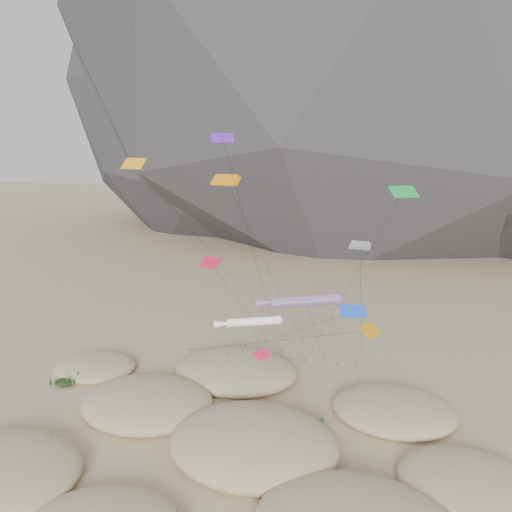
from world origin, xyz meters
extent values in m
plane|color=#CCB789|center=(0.00, 0.00, 0.00)|extent=(500.00, 500.00, 0.00)
ellipsoid|color=black|center=(8.00, 115.00, 60.00)|extent=(191.54, 147.29, 156.00)
ellipsoid|color=#2B2B30|center=(-37.00, 123.00, 44.00)|extent=(136.20, 127.83, 116.00)
ellipsoid|color=#CCB789|center=(-10.07, 7.08, 0.70)|extent=(13.35, 11.35, 3.11)
ellipsoid|color=#CCB789|center=(2.08, 3.01, 0.89)|extent=(14.74, 12.53, 3.93)
ellipsoid|color=#CCB789|center=(19.36, 2.97, 0.49)|extent=(11.04, 9.38, 2.19)
ellipsoid|color=#CCB789|center=(-3.75, 16.39, 0.66)|extent=(14.12, 12.00, 2.95)
ellipsoid|color=#CCB789|center=(13.60, 12.40, 0.58)|extent=(11.93, 10.14, 2.58)
ellipsoid|color=#CCB789|center=(-20.07, 13.33, 0.45)|extent=(9.69, 8.23, 2.01)
ellipsoid|color=black|center=(-16.55, -4.78, 0.90)|extent=(2.51, 2.15, 0.75)
ellipsoid|color=black|center=(-14.45, -2.61, 0.80)|extent=(2.68, 2.30, 0.81)
ellipsoid|color=black|center=(-10.84, 5.89, 0.80)|extent=(2.77, 2.37, 0.83)
ellipsoid|color=black|center=(-7.71, 6.27, 0.70)|extent=(2.46, 2.11, 0.74)
ellipsoid|color=black|center=(1.53, 3.43, 1.10)|extent=(3.67, 3.14, 1.10)
ellipsoid|color=black|center=(6.45, 6.56, 1.00)|extent=(2.46, 2.10, 0.74)
ellipsoid|color=black|center=(1.59, 3.50, 0.90)|extent=(2.86, 2.45, 0.86)
ellipsoid|color=black|center=(17.97, 2.15, 0.60)|extent=(2.13, 1.82, 0.64)
ellipsoid|color=black|center=(-2.78, 17.03, 1.00)|extent=(3.45, 2.95, 1.03)
ellipsoid|color=black|center=(-1.49, 14.93, 0.90)|extent=(2.30, 1.97, 0.69)
ellipsoid|color=black|center=(13.97, 12.80, 0.70)|extent=(2.08, 1.78, 0.62)
ellipsoid|color=black|center=(11.67, 11.36, 0.60)|extent=(2.07, 1.77, 0.62)
ellipsoid|color=black|center=(-21.31, 13.12, 0.50)|extent=(2.44, 2.09, 0.73)
ellipsoid|color=black|center=(-21.12, 9.10, 0.40)|extent=(2.10, 1.80, 0.63)
cylinder|color=#3F2D1E|center=(-5.17, 24.81, 0.15)|extent=(0.08, 0.08, 0.30)
cylinder|color=#3F2D1E|center=(0.37, 22.13, 0.15)|extent=(0.08, 0.08, 0.30)
cylinder|color=#3F2D1E|center=(3.18, 22.29, 0.15)|extent=(0.08, 0.08, 0.30)
cylinder|color=#3F2D1E|center=(9.21, 22.70, 0.15)|extent=(0.08, 0.08, 0.30)
cylinder|color=#3F2D1E|center=(7.10, 22.18, 0.15)|extent=(0.08, 0.08, 0.30)
cylinder|color=#3F2D1E|center=(-3.07, 26.79, 0.15)|extent=(0.08, 0.08, 0.30)
cylinder|color=#3F2D1E|center=(13.49, 22.80, 0.15)|extent=(0.08, 0.08, 0.30)
cylinder|color=#3F2D1E|center=(-11.67, 21.53, 0.15)|extent=(0.08, 0.08, 0.30)
cylinder|color=#FF591A|center=(5.15, 9.29, 11.92)|extent=(6.12, 2.07, 1.70)
sphere|color=#FF591A|center=(8.08, 9.78, 12.16)|extent=(1.14, 1.14, 1.14)
cone|color=#FF591A|center=(1.93, 8.75, 11.63)|extent=(2.59, 1.37, 1.22)
cylinder|color=black|center=(5.34, 15.94, 5.96)|extent=(0.39, 13.33, 11.94)
cylinder|color=white|center=(0.95, 6.68, 10.42)|extent=(4.66, 1.83, 1.05)
sphere|color=white|center=(3.17, 7.24, 10.61)|extent=(0.77, 0.77, 0.77)
cone|color=white|center=(-1.49, 6.07, 10.20)|extent=(1.98, 1.09, 0.78)
cylinder|color=black|center=(-0.50, 13.67, 5.21)|extent=(2.94, 13.99, 10.44)
cube|color=orange|center=(-3.51, 12.86, 22.28)|extent=(2.98, 1.45, 0.84)
cube|color=orange|center=(-3.51, 12.86, 22.50)|extent=(2.53, 1.14, 0.82)
cylinder|color=black|center=(-0.70, 20.19, 11.14)|extent=(5.66, 14.70, 22.29)
cube|color=red|center=(9.60, 13.39, 16.40)|extent=(2.07, 1.06, 0.57)
cube|color=red|center=(9.60, 13.39, 16.58)|extent=(1.76, 0.85, 0.56)
cylinder|color=black|center=(9.61, 20.06, 8.20)|extent=(0.05, 13.35, 16.41)
cube|color=#5E1FB4|center=(-2.64, 9.59, 26.34)|extent=(2.23, 1.66, 0.86)
cube|color=#5E1FB4|center=(-2.64, 9.59, 26.19)|extent=(0.34, 0.37, 0.67)
cylinder|color=black|center=(-1.14, 15.86, 13.19)|extent=(3.04, 12.56, 26.30)
cube|color=orange|center=(11.14, 8.13, 10.09)|extent=(1.89, 2.43, 0.84)
cube|color=orange|center=(11.14, 8.13, 9.94)|extent=(0.34, 0.34, 0.74)
cylinder|color=black|center=(-0.27, 14.83, 5.07)|extent=(22.83, 13.42, 10.06)
cube|color=#EA1650|center=(2.02, 6.03, 7.68)|extent=(1.43, 1.66, 0.62)
cube|color=#EA1650|center=(2.02, 6.03, 7.53)|extent=(0.27, 0.26, 0.51)
cylinder|color=black|center=(2.60, 14.16, 3.86)|extent=(1.19, 16.28, 7.65)
cube|color=orange|center=(-12.70, 11.60, 23.91)|extent=(2.55, 1.44, 1.06)
cube|color=orange|center=(-12.70, 11.60, 23.76)|extent=(0.33, 0.40, 0.80)
cylinder|color=black|center=(-4.76, 16.95, 11.98)|extent=(15.91, 10.72, 23.87)
cube|color=#C11237|center=(-4.66, 11.28, 14.40)|extent=(2.43, 1.81, 0.93)
cube|color=#C11237|center=(-4.66, 11.28, 14.25)|extent=(0.36, 0.39, 0.73)
cylinder|color=black|center=(-2.15, 16.70, 7.22)|extent=(5.06, 10.87, 14.36)
cube|color=blue|center=(9.67, 6.82, 12.17)|extent=(2.35, 1.55, 0.78)
cube|color=blue|center=(9.67, 6.82, 12.02)|extent=(0.30, 0.26, 0.75)
cylinder|color=black|center=(3.30, 16.81, 6.11)|extent=(12.76, 20.00, 12.14)
cube|color=green|center=(13.23, 13.54, 21.59)|extent=(2.86, 2.43, 0.97)
cube|color=green|center=(13.23, 13.54, 21.44)|extent=(0.41, 0.40, 0.87)
cylinder|color=black|center=(8.21, 17.92, 10.82)|extent=(10.08, 8.78, 21.55)
camera|label=1|loc=(12.36, -33.57, 25.89)|focal=35.00mm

